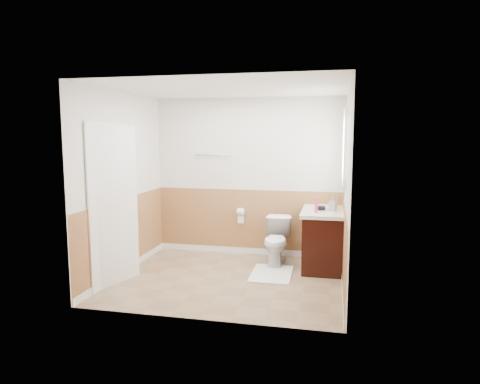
% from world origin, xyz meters
% --- Properties ---
extents(floor, '(3.00, 3.00, 0.00)m').
position_xyz_m(floor, '(0.00, 0.00, 0.00)').
color(floor, '#8C7051').
rests_on(floor, ground).
extents(ceiling, '(3.00, 3.00, 0.00)m').
position_xyz_m(ceiling, '(0.00, 0.00, 2.50)').
color(ceiling, white).
rests_on(ceiling, floor).
extents(wall_back, '(3.00, 0.00, 3.00)m').
position_xyz_m(wall_back, '(0.00, 1.30, 1.25)').
color(wall_back, silver).
rests_on(wall_back, floor).
extents(wall_front, '(3.00, 0.00, 3.00)m').
position_xyz_m(wall_front, '(0.00, -1.30, 1.25)').
color(wall_front, silver).
rests_on(wall_front, floor).
extents(wall_left, '(0.00, 3.00, 3.00)m').
position_xyz_m(wall_left, '(-1.50, 0.00, 1.25)').
color(wall_left, silver).
rests_on(wall_left, floor).
extents(wall_right, '(0.00, 3.00, 3.00)m').
position_xyz_m(wall_right, '(1.50, 0.00, 1.25)').
color(wall_right, silver).
rests_on(wall_right, floor).
extents(wainscot_back, '(3.00, 0.00, 3.00)m').
position_xyz_m(wainscot_back, '(0.00, 1.29, 0.50)').
color(wainscot_back, '#B17D47').
rests_on(wainscot_back, floor).
extents(wainscot_front, '(3.00, 0.00, 3.00)m').
position_xyz_m(wainscot_front, '(0.00, -1.29, 0.50)').
color(wainscot_front, '#B17D47').
rests_on(wainscot_front, floor).
extents(wainscot_left, '(0.00, 2.60, 2.60)m').
position_xyz_m(wainscot_left, '(-1.49, 0.00, 0.50)').
color(wainscot_left, '#B17D47').
rests_on(wainscot_left, floor).
extents(wainscot_right, '(0.00, 2.60, 2.60)m').
position_xyz_m(wainscot_right, '(1.49, 0.00, 0.50)').
color(wainscot_right, '#B17D47').
rests_on(wainscot_right, floor).
extents(toilet, '(0.40, 0.69, 0.70)m').
position_xyz_m(toilet, '(0.53, 0.83, 0.35)').
color(toilet, white).
rests_on(toilet, floor).
extents(bath_mat, '(0.56, 0.81, 0.02)m').
position_xyz_m(bath_mat, '(0.53, 0.32, 0.01)').
color(bath_mat, white).
rests_on(bath_mat, floor).
extents(vanity_cabinet, '(0.55, 1.10, 0.80)m').
position_xyz_m(vanity_cabinet, '(1.21, 0.86, 0.40)').
color(vanity_cabinet, black).
rests_on(vanity_cabinet, floor).
extents(vanity_knob_left, '(0.03, 0.03, 0.03)m').
position_xyz_m(vanity_knob_left, '(0.91, 0.76, 0.55)').
color(vanity_knob_left, silver).
rests_on(vanity_knob_left, vanity_cabinet).
extents(vanity_knob_right, '(0.03, 0.03, 0.03)m').
position_xyz_m(vanity_knob_right, '(0.91, 0.96, 0.55)').
color(vanity_knob_right, '#B6B5BC').
rests_on(vanity_knob_right, vanity_cabinet).
extents(countertop, '(0.60, 1.15, 0.05)m').
position_xyz_m(countertop, '(1.20, 0.86, 0.83)').
color(countertop, white).
rests_on(countertop, vanity_cabinet).
extents(sink_basin, '(0.36, 0.36, 0.02)m').
position_xyz_m(sink_basin, '(1.21, 1.01, 0.86)').
color(sink_basin, white).
rests_on(sink_basin, countertop).
extents(faucet, '(0.02, 0.02, 0.14)m').
position_xyz_m(faucet, '(1.39, 1.01, 0.92)').
color(faucet, white).
rests_on(faucet, countertop).
extents(lotion_bottle, '(0.05, 0.05, 0.22)m').
position_xyz_m(lotion_bottle, '(1.11, 0.56, 0.96)').
color(lotion_bottle, '#D53763').
rests_on(lotion_bottle, countertop).
extents(soap_dispenser, '(0.11, 0.12, 0.20)m').
position_xyz_m(soap_dispenser, '(1.33, 0.75, 0.95)').
color(soap_dispenser, '#8D979F').
rests_on(soap_dispenser, countertop).
extents(hair_dryer_body, '(0.14, 0.07, 0.07)m').
position_xyz_m(hair_dryer_body, '(1.16, 0.76, 0.89)').
color(hair_dryer_body, black).
rests_on(hair_dryer_body, countertop).
extents(hair_dryer_handle, '(0.03, 0.03, 0.07)m').
position_xyz_m(hair_dryer_handle, '(1.13, 0.77, 0.86)').
color(hair_dryer_handle, black).
rests_on(hair_dryer_handle, countertop).
extents(mirror_panel, '(0.02, 0.35, 0.90)m').
position_xyz_m(mirror_panel, '(1.48, 1.10, 1.55)').
color(mirror_panel, silver).
rests_on(mirror_panel, wall_right).
extents(window_frame, '(0.04, 0.80, 1.00)m').
position_xyz_m(window_frame, '(1.47, 0.59, 1.75)').
color(window_frame, white).
rests_on(window_frame, wall_right).
extents(window_glass, '(0.01, 0.70, 0.90)m').
position_xyz_m(window_glass, '(1.49, 0.59, 1.75)').
color(window_glass, white).
rests_on(window_glass, wall_right).
extents(door, '(0.29, 0.78, 2.04)m').
position_xyz_m(door, '(-1.40, -0.45, 1.02)').
color(door, white).
rests_on(door, wall_left).
extents(door_frame, '(0.02, 0.92, 2.10)m').
position_xyz_m(door_frame, '(-1.48, -0.45, 1.03)').
color(door_frame, white).
rests_on(door_frame, wall_left).
extents(door_knob, '(0.06, 0.06, 0.06)m').
position_xyz_m(door_knob, '(-1.34, -0.12, 0.95)').
color(door_knob, silver).
rests_on(door_knob, door).
extents(towel_bar, '(0.62, 0.02, 0.02)m').
position_xyz_m(towel_bar, '(-0.55, 1.25, 1.60)').
color(towel_bar, silver).
rests_on(towel_bar, wall_back).
extents(tp_holder_bar, '(0.14, 0.02, 0.02)m').
position_xyz_m(tp_holder_bar, '(-0.10, 1.23, 0.70)').
color(tp_holder_bar, silver).
rests_on(tp_holder_bar, wall_back).
extents(tp_roll, '(0.10, 0.11, 0.11)m').
position_xyz_m(tp_roll, '(-0.10, 1.23, 0.70)').
color(tp_roll, white).
rests_on(tp_roll, tp_holder_bar).
extents(tp_sheet, '(0.10, 0.01, 0.16)m').
position_xyz_m(tp_sheet, '(-0.10, 1.23, 0.59)').
color(tp_sheet, white).
rests_on(tp_sheet, tp_roll).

